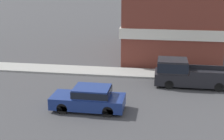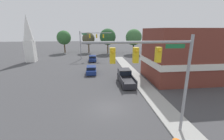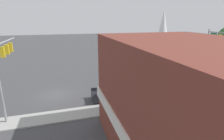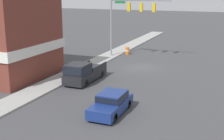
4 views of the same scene
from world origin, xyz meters
name	(u,v)px [view 2 (image 2 of 4)]	position (x,y,z in m)	size (l,w,h in m)	color
ground_plane	(109,108)	(0.00, 0.00, 0.00)	(200.00, 200.00, 0.00)	#424244
sidewalk_curb	(160,105)	(5.70, 0.00, 0.07)	(2.40, 60.00, 0.14)	#9E9E99
near_signal_assembly	(156,64)	(2.92, -4.44, 5.74)	(7.68, 0.49, 7.77)	gray
far_signal_assembly	(91,38)	(-2.31, 28.48, 5.78)	(8.80, 0.49, 7.76)	gray
car_lead	(91,69)	(-2.07, 13.56, 0.76)	(1.82, 4.40, 1.47)	black
car_second_ahead	(93,58)	(-1.93, 25.51, 0.77)	(1.91, 4.90, 1.48)	black
pickup_truck_parked	(125,77)	(3.31, 7.60, 0.96)	(1.97, 5.56, 1.98)	black
corner_brick_building	(189,55)	(14.17, 8.54, 4.05)	(13.85, 9.02, 8.32)	brown
church_steeple	(28,37)	(-17.80, 26.39, 6.22)	(2.47, 2.47, 11.89)	white
backdrop_tree_left_far	(64,38)	(-12.08, 41.67, 5.39)	(4.95, 4.95, 7.89)	#4C3823
backdrop_tree_left_mid	(88,39)	(-3.44, 41.38, 5.00)	(4.45, 4.45, 7.25)	#4C3823
backdrop_tree_center	(108,37)	(3.32, 38.80, 5.72)	(5.59, 5.59, 8.53)	#4C3823
backdrop_tree_right_mid	(134,37)	(12.17, 37.18, 5.61)	(5.52, 5.52, 8.38)	#4C3823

